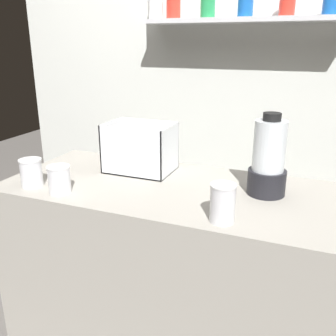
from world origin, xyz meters
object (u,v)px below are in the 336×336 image
juice_cup_beet_left (59,181)px  juice_cup_pomegranate_far_left (32,175)px  carrot_display_bin (141,157)px  blender_pitcher (268,161)px  juice_cup_beet_middle (222,205)px

juice_cup_beet_left → juice_cup_pomegranate_far_left: bearing=173.5°
carrot_display_bin → juice_cup_pomegranate_far_left: size_ratio=2.60×
juice_cup_beet_left → blender_pitcher: bearing=21.1°
carrot_display_bin → juice_cup_beet_left: size_ratio=2.72×
carrot_display_bin → blender_pitcher: blender_pitcher is taller
carrot_display_bin → juice_cup_pomegranate_far_left: bearing=-133.8°
carrot_display_bin → blender_pitcher: (0.59, -0.07, 0.07)m
juice_cup_beet_middle → carrot_display_bin: bearing=142.2°
blender_pitcher → juice_cup_beet_left: 0.83m
juice_cup_pomegranate_far_left → juice_cup_beet_left: 0.16m
blender_pitcher → juice_cup_beet_left: blender_pitcher is taller
juice_cup_pomegranate_far_left → juice_cup_beet_middle: size_ratio=0.88×
carrot_display_bin → juice_cup_beet_left: 0.41m
juice_cup_beet_left → juice_cup_beet_middle: 0.67m
blender_pitcher → juice_cup_beet_left: (-0.77, -0.30, -0.09)m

